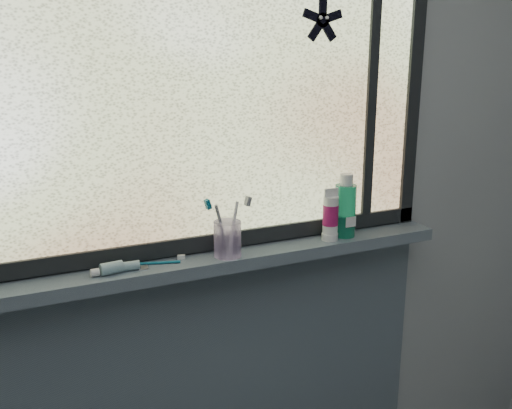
% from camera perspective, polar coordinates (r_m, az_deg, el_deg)
% --- Properties ---
extents(wall_back, '(3.00, 0.01, 2.50)m').
position_cam_1_polar(wall_back, '(1.76, -5.61, 2.65)').
color(wall_back, '#9EA3A8').
rests_on(wall_back, ground).
extents(windowsill, '(1.62, 0.14, 0.04)m').
position_cam_1_polar(windowsill, '(1.77, -4.60, -5.77)').
color(windowsill, '#515F6C').
rests_on(windowsill, wall_back).
extents(sill_apron, '(1.62, 0.02, 0.98)m').
position_cam_1_polar(sill_apron, '(2.05, -4.88, -18.66)').
color(sill_apron, '#515F6C').
rests_on(sill_apron, floor).
extents(window_pane, '(1.50, 0.01, 1.00)m').
position_cam_1_polar(window_pane, '(1.70, -5.60, 11.73)').
color(window_pane, silver).
rests_on(window_pane, wall_back).
extents(frame_bottom, '(1.60, 0.03, 0.05)m').
position_cam_1_polar(frame_bottom, '(1.79, -5.17, -3.77)').
color(frame_bottom, black).
rests_on(frame_bottom, windowsill).
extents(frame_right, '(0.05, 0.03, 1.10)m').
position_cam_1_polar(frame_right, '(2.09, 15.43, 11.88)').
color(frame_right, black).
rests_on(frame_right, wall_back).
extents(frame_mullion, '(0.03, 0.03, 1.00)m').
position_cam_1_polar(frame_mullion, '(1.98, 11.45, 11.97)').
color(frame_mullion, black).
rests_on(frame_mullion, wall_back).
extents(starfish_sticker, '(0.15, 0.02, 0.15)m').
position_cam_1_polar(starfish_sticker, '(1.86, 6.67, 17.84)').
color(starfish_sticker, black).
rests_on(starfish_sticker, window_pane).
extents(toothpaste_tube, '(0.20, 0.05, 0.04)m').
position_cam_1_polar(toothpaste_tube, '(1.67, -13.54, -6.08)').
color(toothpaste_tube, silver).
rests_on(toothpaste_tube, windowsill).
extents(toothbrush_cup, '(0.09, 0.09, 0.11)m').
position_cam_1_polar(toothbrush_cup, '(1.74, -2.87, -3.45)').
color(toothbrush_cup, '#C4A9E0').
rests_on(toothbrush_cup, windowsill).
extents(toothbrush_lying, '(0.18, 0.07, 0.01)m').
position_cam_1_polar(toothbrush_lying, '(1.71, -10.10, -5.71)').
color(toothbrush_lying, '#0D637D').
rests_on(toothbrush_lying, windowsill).
extents(mouthwash_bottle, '(0.09, 0.09, 0.18)m').
position_cam_1_polar(mouthwash_bottle, '(1.93, 8.93, -0.08)').
color(mouthwash_bottle, '#1E9D76').
rests_on(mouthwash_bottle, windowsill).
extents(cream_tube, '(0.06, 0.06, 0.13)m').
position_cam_1_polar(cream_tube, '(1.89, 7.47, -0.81)').
color(cream_tube, silver).
rests_on(cream_tube, windowsill).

